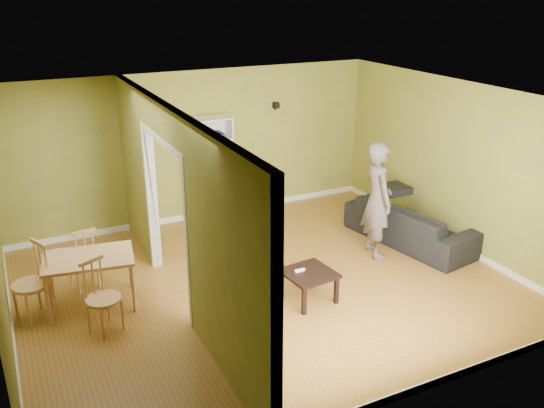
{
  "coord_description": "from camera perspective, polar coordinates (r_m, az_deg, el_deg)",
  "views": [
    {
      "loc": [
        -3.04,
        -6.41,
        3.93
      ],
      "look_at": [
        0.2,
        0.2,
        1.1
      ],
      "focal_mm": 38.0,
      "sensor_mm": 36.0,
      "label": 1
    }
  ],
  "objects": [
    {
      "name": "dining_table",
      "position": [
        7.7,
        -17.7,
        -5.52
      ],
      "size": [
        1.11,
        0.74,
        0.69
      ],
      "rotation": [
        0.0,
        0.0,
        -0.16
      ],
      "color": "#E6A476",
      "rests_on": "ground"
    },
    {
      "name": "wall_speaker",
      "position": [
        10.37,
        0.4,
        9.75
      ],
      "size": [
        0.1,
        0.1,
        0.1
      ],
      "primitive_type": "cube",
      "color": "black",
      "rests_on": "room_shell"
    },
    {
      "name": "sofa",
      "position": [
        9.46,
        13.6,
        -1.35
      ],
      "size": [
        2.34,
        1.31,
        0.84
      ],
      "primitive_type": "imported",
      "rotation": [
        0.0,
        0.0,
        1.74
      ],
      "color": "black",
      "rests_on": "ground"
    },
    {
      "name": "paper_box_navy_c",
      "position": [
        9.84,
        -6.2,
        6.32
      ],
      "size": [
        0.45,
        0.29,
        0.23
      ],
      "primitive_type": "cube",
      "color": "navy",
      "rests_on": "bookshelf"
    },
    {
      "name": "chair_far",
      "position": [
        8.25,
        -18.26,
        -5.01
      ],
      "size": [
        0.49,
        0.49,
        0.91
      ],
      "primitive_type": null,
      "rotation": [
        0.0,
        0.0,
        3.34
      ],
      "color": "tan",
      "rests_on": "ground"
    },
    {
      "name": "chair_left",
      "position": [
        7.71,
        -22.82,
        -7.2
      ],
      "size": [
        0.6,
        0.6,
        1.0
      ],
      "primitive_type": null,
      "rotation": [
        0.0,
        0.0,
        -1.16
      ],
      "color": "beige",
      "rests_on": "ground"
    },
    {
      "name": "coffee_table",
      "position": [
        7.58,
        3.68,
        -7.16
      ],
      "size": [
        0.62,
        0.62,
        0.41
      ],
      "rotation": [
        0.0,
        0.0,
        0.11
      ],
      "color": "black",
      "rests_on": "ground"
    },
    {
      "name": "game_controller",
      "position": [
        7.56,
        2.76,
        -6.58
      ],
      "size": [
        0.14,
        0.04,
        0.03
      ],
      "primitive_type": "cube",
      "color": "white",
      "rests_on": "coffee_table"
    },
    {
      "name": "paper_box_navy_a",
      "position": [
        10.11,
        -6.22,
        1.09
      ],
      "size": [
        0.45,
        0.29,
        0.23
      ],
      "primitive_type": "cube",
      "color": "navy",
      "rests_on": "bookshelf"
    },
    {
      "name": "room_shell",
      "position": [
        7.56,
        -0.69,
        0.69
      ],
      "size": [
        6.5,
        6.5,
        6.5
      ],
      "color": "olive",
      "rests_on": "ground"
    },
    {
      "name": "paper_box_navy_b",
      "position": [
        9.89,
        -6.28,
        5.02
      ],
      "size": [
        0.45,
        0.3,
        0.23
      ],
      "primitive_type": "cube",
      "color": "navy",
      "rests_on": "bookshelf"
    },
    {
      "name": "chair_near",
      "position": [
        7.18,
        -16.38,
        -8.84
      ],
      "size": [
        0.56,
        0.56,
        0.91
      ],
      "primitive_type": null,
      "rotation": [
        0.0,
        0.0,
        0.44
      ],
      "color": "tan",
      "rests_on": "ground"
    },
    {
      "name": "partition",
      "position": [
        7.17,
        -9.39,
        -0.79
      ],
      "size": [
        0.22,
        5.5,
        2.6
      ],
      "primitive_type": null,
      "color": "#9B9733",
      "rests_on": "ground"
    },
    {
      "name": "person",
      "position": [
        8.71,
        10.47,
        1.38
      ],
      "size": [
        0.86,
        0.73,
        2.1
      ],
      "primitive_type": "imported",
      "rotation": [
        0.0,
        0.0,
        1.38
      ],
      "color": "slate",
      "rests_on": "ground"
    },
    {
      "name": "bookshelf",
      "position": [
        10.03,
        -6.24,
        3.42
      ],
      "size": [
        0.77,
        0.34,
        1.83
      ],
      "color": "white",
      "rests_on": "ground"
    }
  ]
}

